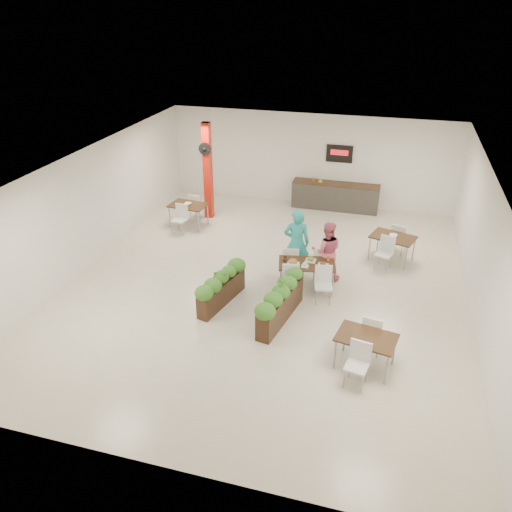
{
  "coord_description": "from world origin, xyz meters",
  "views": [
    {
      "loc": [
        2.74,
        -10.91,
        6.75
      ],
      "look_at": [
        -0.14,
        -0.58,
        1.1
      ],
      "focal_mm": 35.0,
      "sensor_mm": 36.0,
      "label": 1
    }
  ],
  "objects_px": {
    "red_column": "(208,170)",
    "planter_left": "(221,285)",
    "planter_right": "(281,301)",
    "side_table_c": "(366,342)",
    "diner_woman": "(327,251)",
    "side_table_b": "(393,240)",
    "side_table_a": "(188,208)",
    "service_counter": "(335,196)",
    "diner_man": "(297,243)",
    "main_table": "(306,267)"
  },
  "relations": [
    {
      "from": "side_table_a",
      "to": "diner_man",
      "type": "bearing_deg",
      "value": -22.9
    },
    {
      "from": "service_counter",
      "to": "side_table_c",
      "type": "xyz_separation_m",
      "value": [
        1.71,
        -8.31,
        0.13
      ]
    },
    {
      "from": "main_table",
      "to": "side_table_b",
      "type": "distance_m",
      "value": 3.0
    },
    {
      "from": "red_column",
      "to": "planter_left",
      "type": "xyz_separation_m",
      "value": [
        2.15,
        -4.97,
        -1.14
      ]
    },
    {
      "from": "red_column",
      "to": "planter_right",
      "type": "height_order",
      "value": "red_column"
    },
    {
      "from": "red_column",
      "to": "side_table_b",
      "type": "height_order",
      "value": "red_column"
    },
    {
      "from": "side_table_c",
      "to": "red_column",
      "type": "bearing_deg",
      "value": 142.37
    },
    {
      "from": "main_table",
      "to": "side_table_c",
      "type": "distance_m",
      "value": 3.18
    },
    {
      "from": "service_counter",
      "to": "side_table_b",
      "type": "relative_size",
      "value": 1.8
    },
    {
      "from": "side_table_a",
      "to": "planter_right",
      "type": "bearing_deg",
      "value": -40.98
    },
    {
      "from": "main_table",
      "to": "diner_woman",
      "type": "relative_size",
      "value": 1.13
    },
    {
      "from": "main_table",
      "to": "side_table_b",
      "type": "height_order",
      "value": "same"
    },
    {
      "from": "diner_woman",
      "to": "service_counter",
      "type": "bearing_deg",
      "value": -97.36
    },
    {
      "from": "diner_man",
      "to": "side_table_c",
      "type": "relative_size",
      "value": 1.13
    },
    {
      "from": "red_column",
      "to": "diner_woman",
      "type": "bearing_deg",
      "value": -35.13
    },
    {
      "from": "diner_woman",
      "to": "planter_right",
      "type": "bearing_deg",
      "value": 59.67
    },
    {
      "from": "planter_left",
      "to": "side_table_b",
      "type": "xyz_separation_m",
      "value": [
        3.9,
        3.4,
        0.13
      ]
    },
    {
      "from": "diner_woman",
      "to": "diner_man",
      "type": "bearing_deg",
      "value": -12.1
    },
    {
      "from": "diner_man",
      "to": "diner_woman",
      "type": "distance_m",
      "value": 0.81
    },
    {
      "from": "side_table_c",
      "to": "diner_man",
      "type": "bearing_deg",
      "value": 132.94
    },
    {
      "from": "planter_left",
      "to": "side_table_c",
      "type": "height_order",
      "value": "planter_left"
    },
    {
      "from": "planter_right",
      "to": "side_table_a",
      "type": "relative_size",
      "value": 1.26
    },
    {
      "from": "red_column",
      "to": "side_table_c",
      "type": "distance_m",
      "value": 8.67
    },
    {
      "from": "side_table_b",
      "to": "side_table_a",
      "type": "bearing_deg",
      "value": -167.78
    },
    {
      "from": "planter_right",
      "to": "side_table_c",
      "type": "relative_size",
      "value": 1.24
    },
    {
      "from": "service_counter",
      "to": "side_table_a",
      "type": "distance_m",
      "value": 5.18
    },
    {
      "from": "diner_woman",
      "to": "planter_right",
      "type": "distance_m",
      "value": 2.3
    },
    {
      "from": "planter_right",
      "to": "side_table_a",
      "type": "height_order",
      "value": "planter_right"
    },
    {
      "from": "planter_right",
      "to": "side_table_b",
      "type": "relative_size",
      "value": 1.24
    },
    {
      "from": "diner_woman",
      "to": "planter_right",
      "type": "height_order",
      "value": "diner_woman"
    },
    {
      "from": "service_counter",
      "to": "side_table_c",
      "type": "height_order",
      "value": "service_counter"
    },
    {
      "from": "service_counter",
      "to": "diner_man",
      "type": "bearing_deg",
      "value": -94.48
    },
    {
      "from": "diner_man",
      "to": "side_table_a",
      "type": "height_order",
      "value": "diner_man"
    },
    {
      "from": "main_table",
      "to": "planter_right",
      "type": "height_order",
      "value": "planter_right"
    },
    {
      "from": "diner_woman",
      "to": "planter_left",
      "type": "xyz_separation_m",
      "value": [
        -2.26,
        -1.87,
        -0.32
      ]
    },
    {
      "from": "red_column",
      "to": "side_table_a",
      "type": "bearing_deg",
      "value": -113.18
    },
    {
      "from": "planter_left",
      "to": "side_table_a",
      "type": "relative_size",
      "value": 1.09
    },
    {
      "from": "service_counter",
      "to": "planter_right",
      "type": "height_order",
      "value": "service_counter"
    },
    {
      "from": "planter_right",
      "to": "side_table_a",
      "type": "distance_m",
      "value": 5.98
    },
    {
      "from": "service_counter",
      "to": "planter_left",
      "type": "distance_m",
      "value": 7.08
    },
    {
      "from": "diner_man",
      "to": "side_table_c",
      "type": "distance_m",
      "value": 3.96
    },
    {
      "from": "planter_right",
      "to": "side_table_c",
      "type": "xyz_separation_m",
      "value": [
        2.01,
        -1.18,
        0.11
      ]
    },
    {
      "from": "side_table_a",
      "to": "side_table_b",
      "type": "distance_m",
      "value": 6.47
    },
    {
      "from": "planter_left",
      "to": "side_table_a",
      "type": "height_order",
      "value": "planter_left"
    },
    {
      "from": "side_table_b",
      "to": "side_table_c",
      "type": "relative_size",
      "value": 1.0
    },
    {
      "from": "service_counter",
      "to": "main_table",
      "type": "bearing_deg",
      "value": -89.97
    },
    {
      "from": "service_counter",
      "to": "side_table_b",
      "type": "distance_m",
      "value": 4.01
    },
    {
      "from": "red_column",
      "to": "side_table_c",
      "type": "height_order",
      "value": "red_column"
    },
    {
      "from": "diner_woman",
      "to": "side_table_b",
      "type": "relative_size",
      "value": 0.98
    },
    {
      "from": "planter_right",
      "to": "side_table_c",
      "type": "bearing_deg",
      "value": -30.3
    }
  ]
}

